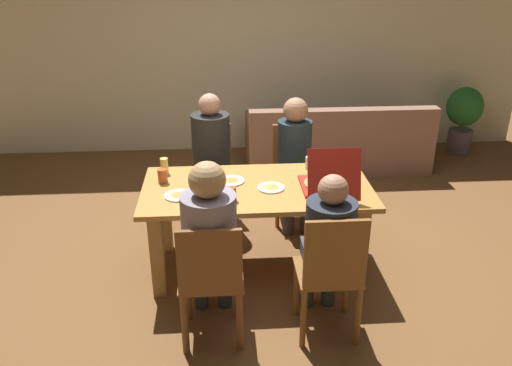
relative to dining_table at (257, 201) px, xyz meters
name	(u,v)px	position (x,y,z in m)	size (l,w,h in m)	color
ground_plane	(257,266)	(0.00, 0.00, -0.60)	(20.00, 20.00, 0.00)	brown
back_wall	(240,40)	(0.00, 2.87, 0.78)	(7.19, 0.12, 2.75)	beige
dining_table	(257,201)	(0.00, 0.00, 0.00)	(1.76, 0.89, 0.73)	#AF7936
chair_0	(292,167)	(0.41, 0.92, -0.11)	(0.39, 0.41, 0.88)	#9A5A2A
person_0	(295,152)	(0.41, 0.78, 0.11)	(0.31, 0.52, 1.19)	#3E3641
chair_1	(331,272)	(0.41, -0.89, -0.08)	(0.41, 0.39, 0.94)	brown
person_1	(328,239)	(0.41, -0.75, 0.08)	(0.32, 0.49, 1.15)	#393D42
chair_2	(212,169)	(-0.36, 0.91, -0.10)	(0.39, 0.40, 0.91)	olive
person_2	(211,152)	(-0.36, 0.78, 0.13)	(0.34, 0.55, 1.25)	#422E39
chair_3	(211,281)	(-0.36, -0.87, -0.11)	(0.41, 0.40, 0.91)	brown
person_3	(210,235)	(-0.36, -0.75, 0.15)	(0.35, 0.52, 1.26)	#313646
pizza_box_0	(328,183)	(0.53, -0.10, 0.18)	(0.38, 0.50, 0.39)	red
plate_0	(271,187)	(0.10, -0.05, 0.14)	(0.21, 0.21, 0.03)	white
plate_1	(231,180)	(-0.20, 0.10, 0.14)	(0.21, 0.21, 0.03)	white
plate_2	(179,195)	(-0.59, -0.14, 0.14)	(0.21, 0.21, 0.03)	white
drinking_glass_0	(164,166)	(-0.73, 0.31, 0.20)	(0.06, 0.06, 0.13)	#DFCC62
drinking_glass_1	(163,176)	(-0.73, 0.13, 0.19)	(0.08, 0.08, 0.11)	#B04F29
drinking_glass_2	(232,194)	(-0.20, -0.23, 0.18)	(0.06, 0.06, 0.10)	#B34F27
drinking_glass_3	(310,163)	(0.46, 0.32, 0.18)	(0.07, 0.07, 0.10)	silver
couch	(336,144)	(1.09, 2.09, -0.32)	(2.09, 0.86, 0.80)	#8A6350
potted_plant	(464,114)	(2.76, 2.44, -0.10)	(0.44, 0.44, 0.84)	#5E4F59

